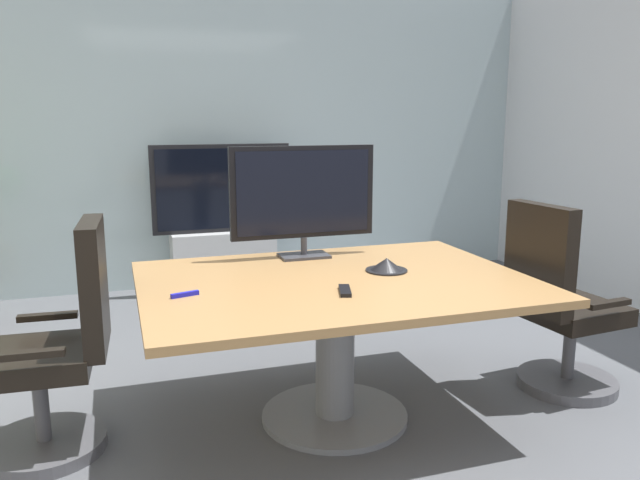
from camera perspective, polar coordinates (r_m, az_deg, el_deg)
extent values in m
plane|color=#515459|center=(3.32, 2.10, -16.75)|extent=(7.12, 7.12, 0.00)
cube|color=#9EB2B7|center=(5.89, -8.30, 9.62)|extent=(5.92, 0.10, 2.79)
cube|color=olive|center=(3.16, 1.42, -3.87)|extent=(1.92, 1.39, 0.04)
cylinder|color=slate|center=(3.28, 1.39, -10.24)|extent=(0.20, 0.20, 0.71)
cylinder|color=slate|center=(3.42, 1.36, -15.58)|extent=(0.76, 0.76, 0.03)
cylinder|color=#4C4C51|center=(3.38, -23.67, -16.66)|extent=(0.56, 0.56, 0.06)
cylinder|color=#4C4C51|center=(3.29, -23.97, -13.41)|extent=(0.07, 0.07, 0.36)
cube|color=black|center=(3.20, -24.29, -9.82)|extent=(0.50, 0.50, 0.10)
cube|color=black|center=(3.07, -19.81, -3.90)|extent=(0.11, 0.46, 0.60)
cube|color=black|center=(3.41, -23.46, -6.38)|extent=(0.28, 0.06, 0.03)
cube|color=black|center=(2.92, -24.87, -9.41)|extent=(0.28, 0.06, 0.03)
cylinder|color=#4C4C51|center=(4.02, 21.44, -11.88)|extent=(0.56, 0.56, 0.06)
cylinder|color=#4C4C51|center=(3.95, 21.66, -9.07)|extent=(0.07, 0.07, 0.36)
cube|color=black|center=(3.88, 21.90, -6.01)|extent=(0.52, 0.52, 0.10)
cube|color=black|center=(3.61, 19.28, -1.65)|extent=(0.13, 0.46, 0.60)
cube|color=black|center=(3.66, 24.71, -5.28)|extent=(0.28, 0.08, 0.03)
cube|color=black|center=(4.01, 19.19, -3.48)|extent=(0.28, 0.08, 0.03)
cube|color=#333338|center=(3.62, -1.47, -1.43)|extent=(0.28, 0.18, 0.02)
cylinder|color=#333338|center=(3.61, -1.47, -0.53)|extent=(0.04, 0.04, 0.10)
cube|color=black|center=(3.57, -1.55, 4.38)|extent=(0.84, 0.04, 0.52)
cube|color=black|center=(3.55, -1.46, 4.34)|extent=(0.77, 0.01, 0.47)
cube|color=#B7BABC|center=(5.67, -8.75, -1.91)|extent=(0.90, 0.36, 0.55)
cube|color=black|center=(5.54, -8.92, 4.66)|extent=(1.20, 0.06, 0.76)
cube|color=black|center=(5.50, -8.86, 4.62)|extent=(1.12, 0.01, 0.69)
cone|color=black|center=(3.31, 6.06, -2.23)|extent=(0.19, 0.19, 0.07)
cylinder|color=black|center=(3.32, 6.05, -2.75)|extent=(0.22, 0.22, 0.01)
cube|color=black|center=(2.91, 2.27, -4.61)|extent=(0.10, 0.18, 0.02)
cube|color=#1919A5|center=(2.91, -12.15, -4.84)|extent=(0.13, 0.05, 0.02)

